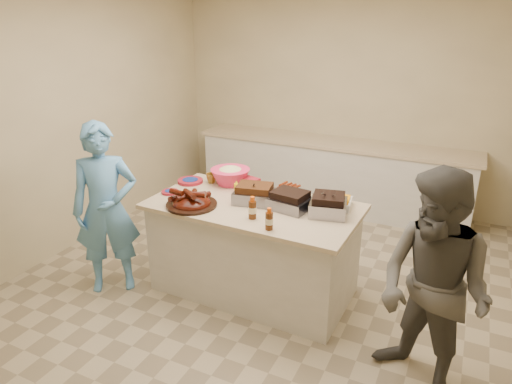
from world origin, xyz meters
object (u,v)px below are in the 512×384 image
at_px(bbq_bottle_a, 252,218).
at_px(guest_blue, 116,285).
at_px(mustard_bottle, 237,193).
at_px(island, 254,289).
at_px(coleslaw_bowl, 231,184).
at_px(plastic_cup, 212,183).
at_px(bbq_bottle_b, 269,229).
at_px(roasting_pan, 328,214).
at_px(rib_platter, 192,206).

xyz_separation_m(bbq_bottle_a, guest_blue, (-1.34, -0.25, -0.87)).
bearing_deg(mustard_bottle, island, -34.05).
distance_m(coleslaw_bowl, plastic_cup, 0.19).
bearing_deg(mustard_bottle, bbq_bottle_b, -44.12).
relative_size(bbq_bottle_b, plastic_cup, 1.68).
bearing_deg(bbq_bottle_a, roasting_pan, 33.34).
height_order(coleslaw_bowl, plastic_cup, coleslaw_bowl).
relative_size(rib_platter, bbq_bottle_b, 2.49).
bearing_deg(island, plastic_cup, 154.67).
bearing_deg(plastic_cup, roasting_pan, -10.38).
xyz_separation_m(coleslaw_bowl, guest_blue, (-0.79, -0.88, -0.87)).
height_order(rib_platter, bbq_bottle_a, bbq_bottle_a).
bearing_deg(plastic_cup, bbq_bottle_a, -38.27).
xyz_separation_m(rib_platter, bbq_bottle_b, (0.80, -0.13, 0.00)).
bearing_deg(bbq_bottle_b, coleslaw_bowl, 134.85).
xyz_separation_m(bbq_bottle_a, mustard_bottle, (-0.38, 0.44, 0.00)).
height_order(island, guest_blue, island).
bearing_deg(rib_platter, bbq_bottle_a, -0.64).
bearing_deg(bbq_bottle_a, guest_blue, -169.44).
xyz_separation_m(roasting_pan, bbq_bottle_a, (-0.53, -0.35, 0.00)).
bearing_deg(guest_blue, plastic_cup, 16.34).
distance_m(rib_platter, guest_blue, 1.17).
bearing_deg(mustard_bottle, guest_blue, -144.01).
xyz_separation_m(coleslaw_bowl, mustard_bottle, (0.17, -0.19, 0.00)).
bearing_deg(roasting_pan, bbq_bottle_b, -136.52).
xyz_separation_m(roasting_pan, guest_blue, (-1.87, -0.60, -0.87)).
distance_m(rib_platter, roasting_pan, 1.17).
relative_size(bbq_bottle_a, guest_blue, 0.12).
height_order(island, roasting_pan, roasting_pan).
height_order(rib_platter, bbq_bottle_b, same).
relative_size(bbq_bottle_b, mustard_bottle, 1.44).
bearing_deg(roasting_pan, coleslaw_bowl, 152.88).
height_order(roasting_pan, plastic_cup, roasting_pan).
xyz_separation_m(bbq_bottle_a, plastic_cup, (-0.73, 0.58, 0.00)).
distance_m(bbq_bottle_b, mustard_bottle, 0.82).
xyz_separation_m(rib_platter, plastic_cup, (-0.14, 0.57, 0.00)).
relative_size(mustard_bottle, plastic_cup, 1.16).
bearing_deg(bbq_bottle_b, guest_blue, -175.48).
xyz_separation_m(rib_platter, mustard_bottle, (0.21, 0.44, 0.00)).
xyz_separation_m(rib_platter, guest_blue, (-0.75, -0.26, -0.87)).
height_order(island, coleslaw_bowl, coleslaw_bowl).
height_order(bbq_bottle_a, mustard_bottle, bbq_bottle_a).
relative_size(island, plastic_cup, 17.23).
distance_m(roasting_pan, plastic_cup, 1.28).
bearing_deg(coleslaw_bowl, mustard_bottle, -48.48).
xyz_separation_m(coleslaw_bowl, plastic_cup, (-0.18, -0.05, 0.00)).
bearing_deg(guest_blue, island, -14.67).
bearing_deg(coleslaw_bowl, island, -40.45).
bearing_deg(coleslaw_bowl, plastic_cup, -163.61).
bearing_deg(coleslaw_bowl, rib_platter, -93.74).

